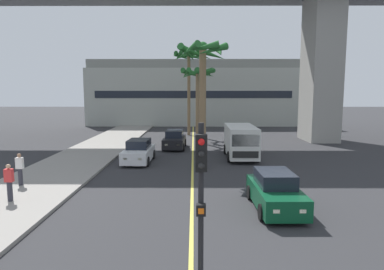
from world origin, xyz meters
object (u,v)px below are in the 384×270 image
car_queue_third (139,152)px  traffic_light_median_near (201,194)px  delivery_van (241,141)px  palm_tree_mid_median (203,70)px  palm_tree_far_median (197,79)px  pedestrian_near_crosswalk (9,182)px  palm_tree_near_median (189,64)px  car_queue_front (275,192)px  pedestrian_mid_block (20,169)px  car_queue_second (175,140)px

car_queue_third → traffic_light_median_near: bearing=-76.3°
traffic_light_median_near → delivery_van: bearing=79.5°
palm_tree_mid_median → palm_tree_far_median: palm_tree_mid_median is taller
delivery_van → palm_tree_mid_median: (-2.89, -3.53, 4.88)m
traffic_light_median_near → pedestrian_near_crosswalk: bearing=137.8°
traffic_light_median_near → palm_tree_mid_median: (0.39, 14.22, 3.45)m
car_queue_third → palm_tree_near_median: (3.23, 14.84, 7.13)m
car_queue_front → delivery_van: delivery_van is taller
traffic_light_median_near → palm_tree_far_median: bearing=89.6°
delivery_van → palm_tree_mid_median: palm_tree_mid_median is taller
car_queue_front → car_queue_third: size_ratio=0.99×
palm_tree_mid_median → pedestrian_mid_block: size_ratio=4.84×
pedestrian_near_crosswalk → delivery_van: bearing=42.6°
car_queue_front → palm_tree_far_median: 19.64m
car_queue_front → car_queue_third: bearing=127.3°
delivery_van → traffic_light_median_near: size_ratio=1.25×
delivery_van → pedestrian_near_crosswalk: bearing=-137.4°
car_queue_second → traffic_light_median_near: (1.80, -21.98, 1.99)m
car_queue_third → pedestrian_near_crosswalk: (-4.12, -8.89, 0.28)m
delivery_van → palm_tree_mid_median: size_ratio=0.67×
delivery_van → pedestrian_mid_block: (-12.16, -7.92, -0.29)m
car_queue_second → pedestrian_mid_block: bearing=-120.3°
car_queue_second → pedestrian_near_crosswalk: (-6.27, -14.66, 0.28)m
delivery_van → palm_tree_near_median: (-3.98, 13.30, 6.56)m
traffic_light_median_near → palm_tree_near_median: palm_tree_near_median is taller
car_queue_front → car_queue_second: bearing=108.3°
car_queue_front → delivery_van: size_ratio=0.78×
palm_tree_near_median → pedestrian_mid_block: size_ratio=5.71×
car_queue_front → palm_tree_near_median: bearing=99.2°
car_queue_second → palm_tree_far_median: bearing=60.6°
car_queue_front → pedestrian_mid_block: (-12.10, 3.00, 0.28)m
palm_tree_far_median → car_queue_third: bearing=-114.0°
palm_tree_near_median → palm_tree_far_median: 5.92m
car_queue_second → car_queue_third: same height
car_queue_second → palm_tree_mid_median: size_ratio=0.53×
palm_tree_mid_median → pedestrian_near_crosswalk: palm_tree_mid_median is taller
car_queue_front → palm_tree_near_median: 25.56m
car_queue_front → traffic_light_median_near: bearing=-115.2°
delivery_van → pedestrian_near_crosswalk: (-11.34, -10.43, -0.29)m
traffic_light_median_near → pedestrian_mid_block: bearing=132.1°
car_queue_second → traffic_light_median_near: traffic_light_median_near is taller
palm_tree_far_median → car_queue_front: bearing=-80.8°
car_queue_third → delivery_van: delivery_van is taller
delivery_van → traffic_light_median_near: 18.10m
car_queue_front → pedestrian_near_crosswalk: size_ratio=2.54×
palm_tree_near_median → pedestrian_near_crosswalk: size_ratio=5.71×
traffic_light_median_near → pedestrian_mid_block: 13.36m
car_queue_third → palm_tree_near_median: palm_tree_near_median is taller
car_queue_front → traffic_light_median_near: size_ratio=0.98×
car_queue_third → palm_tree_mid_median: size_ratio=0.53×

